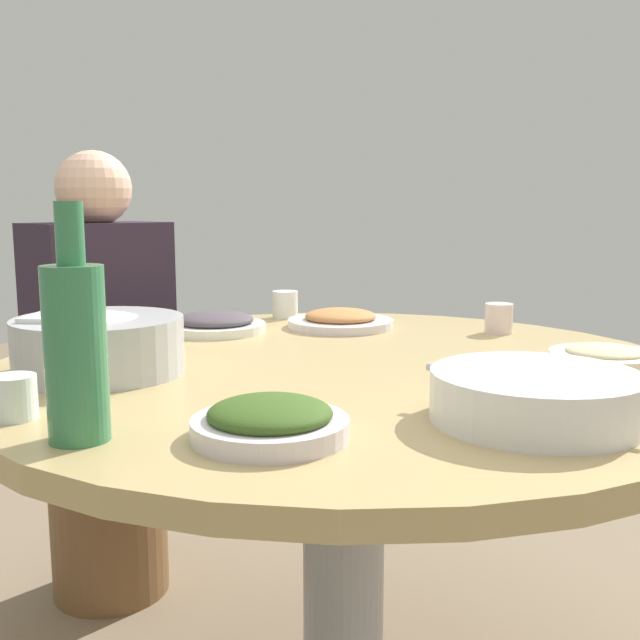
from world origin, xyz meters
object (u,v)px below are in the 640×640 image
(tea_cup_near, at_px, (14,397))
(round_dining_table, at_px, (344,436))
(dish_greens, at_px, (270,421))
(tea_cup_far, at_px, (285,304))
(soup_bowl, at_px, (535,398))
(rice_bowl, at_px, (99,344))
(dish_noodles, at_px, (605,356))
(diner_left, at_px, (100,324))
(dish_eggplant, at_px, (215,323))
(tea_cup_side, at_px, (499,318))
(dish_tofu_braise, at_px, (341,320))
(green_bottle, at_px, (76,346))
(stool_for_diner_left, at_px, (109,516))

(tea_cup_near, bearing_deg, round_dining_table, -118.14)
(dish_greens, height_order, tea_cup_far, tea_cup_far)
(soup_bowl, bearing_deg, rice_bowl, 2.13)
(round_dining_table, distance_m, dish_greens, 0.46)
(dish_noodles, xyz_separation_m, diner_left, (1.23, -0.08, -0.04))
(rice_bowl, bearing_deg, tea_cup_near, 107.26)
(dish_greens, bearing_deg, round_dining_table, -79.05)
(dish_eggplant, relative_size, dish_noodles, 1.16)
(round_dining_table, xyz_separation_m, rice_bowl, (0.35, 0.24, 0.18))
(tea_cup_side, bearing_deg, round_dining_table, 67.36)
(tea_cup_near, distance_m, diner_left, 0.95)
(dish_eggplant, distance_m, dish_tofu_braise, 0.29)
(dish_eggplant, relative_size, tea_cup_side, 3.41)
(soup_bowl, relative_size, green_bottle, 1.06)
(dish_tofu_braise, bearing_deg, green_bottle, 92.65)
(stool_for_diner_left, distance_m, diner_left, 0.53)
(dish_noodles, bearing_deg, tea_cup_side, -45.26)
(green_bottle, xyz_separation_m, tea_cup_near, (0.14, -0.03, -0.09))
(dish_tofu_braise, bearing_deg, soup_bowl, 132.40)
(round_dining_table, relative_size, dish_tofu_braise, 5.19)
(dish_greens, relative_size, diner_left, 0.26)
(dish_eggplant, relative_size, diner_left, 0.30)
(rice_bowl, height_order, dish_tofu_braise, rice_bowl)
(green_bottle, distance_m, tea_cup_far, 1.00)
(rice_bowl, relative_size, dish_noodles, 1.44)
(soup_bowl, height_order, green_bottle, green_bottle)
(soup_bowl, xyz_separation_m, tea_cup_far, (0.71, -0.66, 0.00))
(tea_cup_far, bearing_deg, tea_cup_near, 95.10)
(stool_for_diner_left, bearing_deg, dish_noodles, 176.18)
(green_bottle, relative_size, stool_for_diner_left, 0.68)
(dish_noodles, bearing_deg, dish_tofu_braise, -15.44)
(dish_greens, bearing_deg, dish_eggplant, -52.21)
(dish_noodles, height_order, diner_left, diner_left)
(rice_bowl, xyz_separation_m, tea_cup_side, (-0.53, -0.68, -0.02))
(dish_eggplant, bearing_deg, tea_cup_far, -100.42)
(stool_for_diner_left, bearing_deg, green_bottle, 130.23)
(dish_eggplant, xyz_separation_m, tea_cup_far, (-0.05, -0.25, 0.01))
(soup_bowl, distance_m, dish_eggplant, 0.86)
(green_bottle, height_order, tea_cup_near, green_bottle)
(tea_cup_near, relative_size, stool_for_diner_left, 0.14)
(dish_noodles, xyz_separation_m, green_bottle, (0.54, 0.73, 0.10))
(dish_tofu_braise, bearing_deg, dish_noodles, 164.56)
(dish_tofu_braise, xyz_separation_m, diner_left, (0.65, 0.08, -0.04))
(tea_cup_near, xyz_separation_m, tea_cup_far, (0.08, -0.94, 0.00))
(round_dining_table, bearing_deg, stool_for_diner_left, -19.26)
(round_dining_table, height_order, dish_eggplant, dish_eggplant)
(dish_greens, height_order, dish_noodles, dish_greens)
(dish_tofu_braise, height_order, tea_cup_side, tea_cup_side)
(dish_tofu_braise, height_order, tea_cup_near, tea_cup_near)
(round_dining_table, relative_size, tea_cup_far, 18.80)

